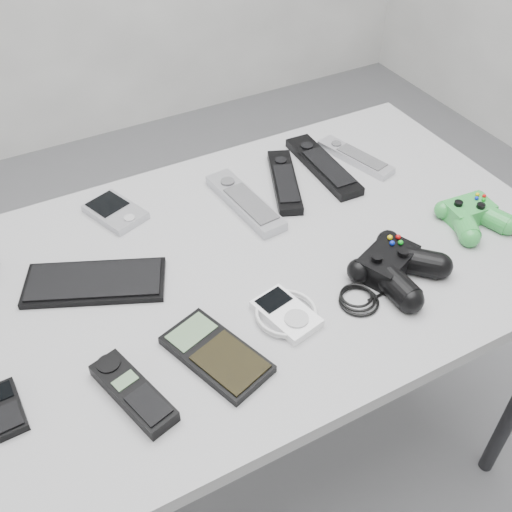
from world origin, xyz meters
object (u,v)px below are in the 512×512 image
remote_black_b (323,165)px  controller_black (395,264)px  pda (115,211)px  cordless_handset (133,392)px  calculator (216,354)px  remote_silver_b (355,157)px  desk (268,277)px  pda_keyboard (95,282)px  controller_green (473,214)px  remote_silver_a (245,201)px  remote_black_a (285,181)px  mp3_player (286,313)px  mobile_phone (6,408)px

remote_black_b → controller_black: 0.35m
pda → controller_black: size_ratio=0.46×
cordless_handset → calculator: cordless_handset is taller
cordless_handset → remote_silver_b: bearing=13.1°
desk → pda_keyboard: bearing=167.1°
desk → controller_green: (0.40, -0.11, 0.09)m
desk → calculator: calculator is taller
pda_keyboard → remote_silver_a: bearing=36.5°
remote_black_a → calculator: remote_black_a is taller
pda → controller_black: controller_black is taller
pda_keyboard → remote_black_b: remote_black_b is taller
remote_silver_b → mp3_player: size_ratio=1.70×
remote_black_a → pda: bearing=-168.9°
remote_black_b → mp3_player: (-0.29, -0.34, -0.00)m
desk → cordless_handset: cordless_handset is taller
controller_green → cordless_handset: bearing=-169.4°
controller_green → mp3_player: bearing=-169.7°
cordless_handset → remote_black_b: bearing=16.8°
pda_keyboard → controller_green: controller_green is taller
desk → remote_silver_b: 0.38m
desk → remote_black_a: size_ratio=5.14×
remote_black_a → remote_black_b: bearing=27.8°
pda_keyboard → cordless_handset: 0.26m
remote_silver_a → cordless_handset: (-0.36, -0.33, 0.00)m
remote_silver_b → calculator: bearing=-160.5°
pda → remote_black_b: size_ratio=0.50×
remote_black_b → remote_black_a: bearing=-172.9°
remote_black_b → controller_green: 0.34m
desk → mobile_phone: mobile_phone is taller
remote_black_a → controller_black: size_ratio=0.83×
pda_keyboard → remote_black_b: size_ratio=1.02×
pda → pda_keyboard: bearing=-139.2°
calculator → mobile_phone: bearing=151.4°
remote_black_b → controller_black: size_ratio=0.92×
calculator → controller_green: (0.59, 0.06, 0.01)m
pda → controller_green: size_ratio=0.88×
mobile_phone → calculator: (0.31, -0.06, 0.00)m
desk → cordless_handset: bearing=-150.9°
pda_keyboard → remote_silver_b: bearing=33.6°
desk → remote_black_b: remote_black_b is taller
remote_silver_b → controller_green: size_ratio=1.38×
pda_keyboard → calculator: size_ratio=1.39×
remote_silver_a → remote_black_b: bearing=3.9°
pda_keyboard → remote_silver_a: remote_silver_a is taller
cordless_handset → calculator: 0.14m
mp3_player → controller_black: size_ratio=0.43×
cordless_handset → remote_silver_a: bearing=26.9°
controller_black → remote_black_b: bearing=56.2°
mobile_phone → controller_black: bearing=-5.5°
pda_keyboard → calculator: (0.12, -0.25, 0.00)m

